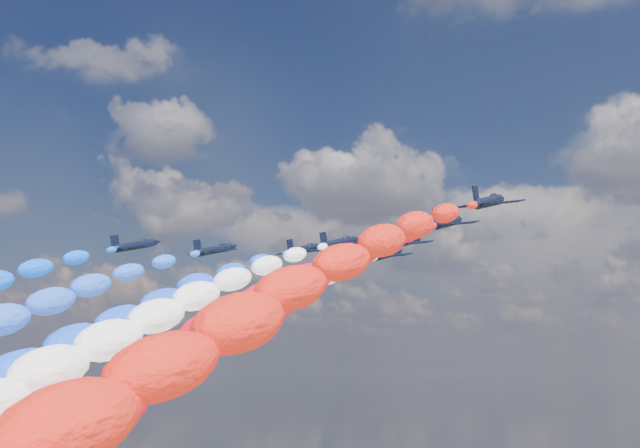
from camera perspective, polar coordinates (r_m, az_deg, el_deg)
The scene contains 14 objects.
jet_0 at distance 142.49m, azimuth -12.13°, elevation -1.41°, with size 8.69×11.65×2.57m, color black, non-canonical shape.
jet_1 at distance 145.14m, azimuth -6.97°, elevation -1.71°, with size 8.69×11.65×2.57m, color black, non-canonical shape.
jet_2 at distance 143.83m, azimuth -1.07°, elevation -1.71°, with size 8.69×11.65×2.57m, color black, non-canonical shape.
trail_2 at distance 104.26m, azimuth -17.52°, elevation -9.86°, with size 6.75×99.69×46.74m, color blue, non-canonical shape.
jet_3 at distance 136.26m, azimuth 1.27°, elevation -1.25°, with size 8.69×11.65×2.57m, color black, non-canonical shape.
trail_3 at distance 95.30m, azimuth -15.57°, elevation -9.99°, with size 6.75×99.69×46.74m, color white, non-canonical shape.
jet_4 at distance 149.56m, azimuth 4.49°, elevation -1.99°, with size 8.69×11.65×2.57m, color black, non-canonical shape.
trail_4 at distance 106.21m, azimuth -9.09°, elevation -10.17°, with size 6.75×99.69×46.74m, color silver, non-canonical shape.
jet_5 at distance 135.64m, azimuth 5.70°, elevation -1.17°, with size 8.69×11.65×2.57m, color black, non-canonical shape.
trail_5 at distance 91.83m, azimuth -9.40°, elevation -10.24°, with size 6.75×99.69×46.74m, color #F50F07, non-canonical shape.
jet_6 at distance 119.01m, azimuth 8.38°, elevation 0.11°, with size 8.69×11.65×2.57m, color black, non-canonical shape.
trail_6 at distance 73.99m, azimuth -8.61°, elevation -10.39°, with size 6.75×99.69×46.74m, color red, non-canonical shape.
jet_7 at distance 105.61m, azimuth 11.03°, elevation 1.45°, with size 8.69×11.65×2.57m, color black, non-canonical shape.
trail_7 at distance 59.41m, azimuth -7.89°, elevation -10.57°, with size 6.75×99.69×46.74m, color red, non-canonical shape.
Camera 1 is at (70.92, -103.52, 88.93)m, focal length 48.57 mm.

